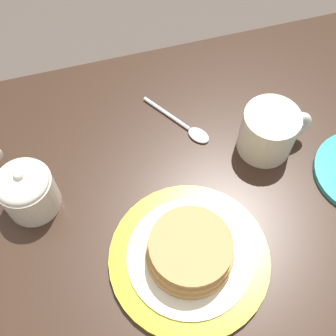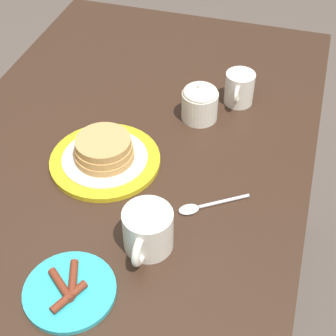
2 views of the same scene
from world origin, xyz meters
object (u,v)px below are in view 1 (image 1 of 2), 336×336
at_px(pancake_plate, 190,254).
at_px(coffee_mug, 270,131).
at_px(spoon, 187,127).
at_px(sugar_bowl, 27,190).

bearing_deg(pancake_plate, coffee_mug, 40.20).
bearing_deg(spoon, sugar_bowl, -165.11).
bearing_deg(spoon, coffee_mug, -31.32).
xyz_separation_m(pancake_plate, sugar_bowl, (-0.21, 0.16, 0.02)).
xyz_separation_m(sugar_bowl, spoon, (0.27, 0.07, -0.04)).
relative_size(pancake_plate, coffee_mug, 1.93).
bearing_deg(spoon, pancake_plate, -106.39).
distance_m(sugar_bowl, spoon, 0.29).
bearing_deg(sugar_bowl, spoon, 14.89).
height_order(coffee_mug, spoon, coffee_mug).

